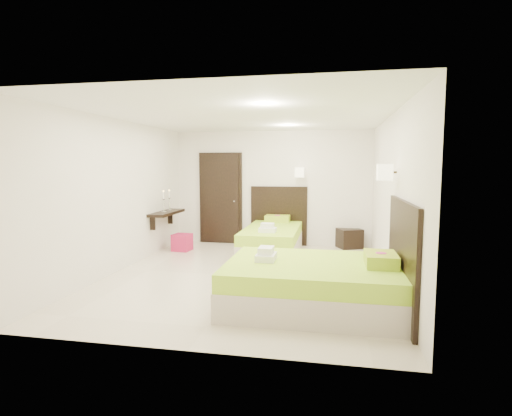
% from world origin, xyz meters
% --- Properties ---
extents(floor, '(5.50, 5.50, 0.00)m').
position_xyz_m(floor, '(0.00, 0.00, 0.00)').
color(floor, beige).
rests_on(floor, ground).
extents(bed_single, '(1.29, 2.15, 1.78)m').
position_xyz_m(bed_single, '(0.18, 1.75, 0.32)').
color(bed_single, '#BFB5A3').
rests_on(bed_single, ground).
extents(bed_double, '(2.22, 1.89, 1.83)m').
position_xyz_m(bed_double, '(1.21, -1.24, 0.32)').
color(bed_double, '#BFB5A3').
rests_on(bed_double, ground).
extents(nightstand, '(0.61, 0.59, 0.43)m').
position_xyz_m(nightstand, '(1.76, 2.65, 0.21)').
color(nightstand, black).
rests_on(nightstand, ground).
extents(ottoman, '(0.39, 0.39, 0.36)m').
position_xyz_m(ottoman, '(-1.78, 1.69, 0.18)').
color(ottoman, '#AC1746').
rests_on(ottoman, ground).
extents(door, '(1.02, 0.15, 2.14)m').
position_xyz_m(door, '(-1.20, 2.70, 1.05)').
color(door, black).
rests_on(door, ground).
extents(console_shelf, '(0.35, 1.20, 0.78)m').
position_xyz_m(console_shelf, '(-2.08, 1.60, 0.82)').
color(console_shelf, black).
rests_on(console_shelf, ground).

